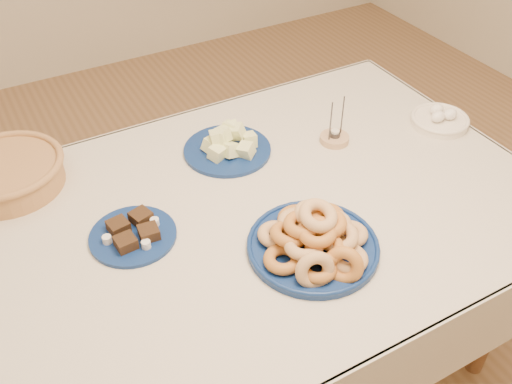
% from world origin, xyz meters
% --- Properties ---
extents(ground, '(5.00, 5.00, 0.00)m').
position_xyz_m(ground, '(0.00, 0.00, 0.00)').
color(ground, olive).
rests_on(ground, ground).
extents(dining_table, '(1.71, 1.11, 0.75)m').
position_xyz_m(dining_table, '(0.00, 0.00, 0.64)').
color(dining_table, brown).
rests_on(dining_table, ground).
extents(donut_platter, '(0.45, 0.45, 0.15)m').
position_xyz_m(donut_platter, '(0.07, -0.22, 0.79)').
color(donut_platter, navy).
rests_on(donut_platter, dining_table).
extents(melon_plate, '(0.36, 0.36, 0.10)m').
position_xyz_m(melon_plate, '(0.08, 0.27, 0.78)').
color(melon_plate, navy).
rests_on(melon_plate, dining_table).
extents(brownie_plate, '(0.27, 0.27, 0.04)m').
position_xyz_m(brownie_plate, '(-0.31, 0.05, 0.76)').
color(brownie_plate, navy).
rests_on(brownie_plate, dining_table).
extents(wicker_basket, '(0.40, 0.40, 0.09)m').
position_xyz_m(wicker_basket, '(-0.55, 0.43, 0.80)').
color(wicker_basket, '#94643B').
rests_on(wicker_basket, dining_table).
extents(candle_holder, '(0.11, 0.11, 0.16)m').
position_xyz_m(candle_holder, '(0.40, 0.15, 0.76)').
color(candle_holder, tan).
rests_on(candle_holder, dining_table).
extents(egg_bowl, '(0.20, 0.20, 0.06)m').
position_xyz_m(egg_bowl, '(0.77, 0.06, 0.77)').
color(egg_bowl, white).
rests_on(egg_bowl, dining_table).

